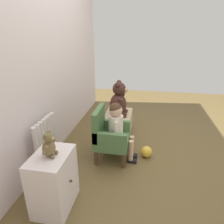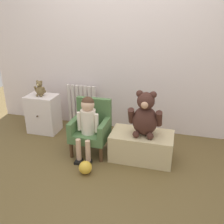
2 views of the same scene
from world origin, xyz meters
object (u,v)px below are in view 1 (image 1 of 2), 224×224
radiator (47,146)px  child_armchair (109,135)px  low_bench (118,125)px  small_teddy_bear (49,146)px  small_dresser (54,181)px  large_teddy_bear (119,101)px  toy_ball (146,152)px  child_figure (118,124)px

radiator → child_armchair: bearing=-59.5°
low_bench → small_teddy_bear: size_ratio=3.29×
radiator → small_teddy_bear: small_teddy_bear is taller
low_bench → child_armchair: bearing=178.7°
child_armchair → small_dresser: bearing=158.6°
small_dresser → child_armchair: size_ratio=0.82×
large_teddy_bear → small_teddy_bear: bearing=166.8°
radiator → large_teddy_bear: (0.99, -0.63, 0.23)m
toy_ball → small_dresser: bearing=139.4°
large_teddy_bear → toy_ball: 0.83m
radiator → toy_ball: 1.18m
radiator → large_teddy_bear: large_teddy_bear is taller
radiator → toy_ball: size_ratio=4.40×
small_dresser → low_bench: 1.46m
radiator → low_bench: (0.97, -0.62, -0.15)m
toy_ball → child_figure: bearing=104.5°
small_dresser → child_figure: child_figure is taller
child_armchair → toy_ball: child_armchair is taller
low_bench → large_teddy_bear: size_ratio=1.38×
small_dresser → child_armchair: bearing=-21.4°
radiator → child_figure: bearing=-63.4°
small_teddy_bear → child_armchair: bearing=-21.1°
toy_ball → small_teddy_bear: bearing=139.7°
radiator → large_teddy_bear: 1.20m
large_teddy_bear → small_dresser: bearing=166.6°
large_teddy_bear → small_teddy_bear: size_ratio=2.39×
large_teddy_bear → small_teddy_bear: large_teddy_bear is taller
child_armchair → low_bench: 0.63m
child_armchair → low_bench: child_armchair is taller
toy_ball → low_bench: bearing=40.6°
child_armchair → child_figure: size_ratio=0.89×
child_armchair → large_teddy_bear: 0.67m
child_armchair → radiator: bearing=120.5°
low_bench → toy_ball: low_bench is taller
large_teddy_bear → toy_ball: bearing=-141.2°
large_teddy_bear → toy_ball: (-0.54, -0.43, -0.47)m
large_teddy_bear → radiator: bearing=147.4°
radiator → small_dresser: bearing=-147.4°
small_dresser → low_bench: (1.42, -0.33, -0.11)m
child_armchair → low_bench: (0.61, -0.01, -0.15)m
child_armchair → large_teddy_bear: (0.63, -0.02, 0.22)m
small_dresser → toy_ball: size_ratio=3.74×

